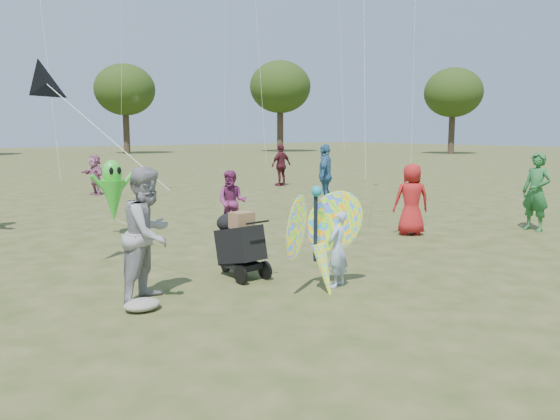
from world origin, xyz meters
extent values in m
plane|color=#51592B|center=(0.00, 0.00, 0.00)|extent=(160.00, 160.00, 0.00)
imported|color=#A3B9E8|center=(0.06, 0.42, 0.60)|extent=(0.51, 0.42, 1.20)
imported|color=gray|center=(-2.46, 1.64, 0.95)|extent=(1.17, 1.11, 1.90)
ellipsoid|color=gray|center=(-2.77, 1.25, 0.08)|extent=(0.50, 0.41, 0.16)
imported|color=#AB1B1B|center=(4.41, 2.40, 0.83)|extent=(0.96, 0.90, 1.65)
imported|color=teal|center=(6.19, 7.17, 0.99)|extent=(1.22, 1.08, 1.98)
imported|color=#77275A|center=(1.31, 5.18, 0.74)|extent=(0.90, 0.90, 1.48)
imported|color=#256330|center=(7.18, 0.87, 0.94)|extent=(0.52, 0.73, 1.88)
imported|color=#551C26|center=(9.22, 13.14, 0.91)|extent=(1.10, 0.54, 1.83)
imported|color=#A25C83|center=(1.63, 14.85, 0.76)|extent=(0.61, 1.46, 1.53)
cube|color=black|center=(-0.79, 1.80, 0.55)|extent=(0.50, 0.88, 0.71)
cube|color=black|center=(-0.79, 1.80, 0.22)|extent=(0.44, 0.70, 0.10)
ellipsoid|color=black|center=(-0.79, 2.05, 0.88)|extent=(0.51, 0.45, 0.33)
cylinder|color=black|center=(-1.03, 1.45, 0.15)|extent=(0.06, 0.30, 0.30)
cylinder|color=black|center=(-0.55, 1.45, 0.15)|extent=(0.06, 0.30, 0.30)
cylinder|color=black|center=(-0.79, 2.25, 0.11)|extent=(0.06, 0.22, 0.22)
cylinder|color=black|center=(-0.79, 1.32, 0.98)|extent=(0.44, 0.05, 0.03)
cube|color=#926946|center=(-0.79, 1.75, 0.96)|extent=(0.35, 0.29, 0.26)
ellipsoid|color=#FF282D|center=(-0.76, 0.42, 1.02)|extent=(0.98, 0.71, 1.24)
ellipsoid|color=#FF282D|center=(0.00, 0.42, 1.02)|extent=(0.98, 0.71, 1.24)
cylinder|color=black|center=(-0.38, 0.44, 0.97)|extent=(0.06, 0.06, 1.00)
cone|color=#FF282D|center=(-0.33, 0.27, 0.30)|extent=(0.36, 0.49, 0.93)
sphere|color=teal|center=(-0.38, 0.42, 1.52)|extent=(0.16, 0.16, 0.16)
cone|color=black|center=(-3.16, 3.61, 3.12)|extent=(0.89, 0.62, 0.81)
cylinder|color=silver|center=(-2.61, 2.68, 2.32)|extent=(1.12, 1.88, 1.60)
cone|color=green|center=(-0.96, 6.65, 0.80)|extent=(0.56, 0.56, 0.95)
ellipsoid|color=green|center=(-0.96, 6.65, 1.45)|extent=(0.44, 0.39, 0.57)
ellipsoid|color=black|center=(-1.05, 6.47, 1.50)|extent=(0.10, 0.05, 0.17)
ellipsoid|color=black|center=(-0.87, 6.47, 1.50)|extent=(0.10, 0.05, 0.17)
cylinder|color=green|center=(-1.26, 6.65, 1.20)|extent=(0.43, 0.10, 0.49)
cylinder|color=green|center=(-0.66, 6.65, 1.20)|extent=(0.43, 0.10, 0.49)
cylinder|color=silver|center=(-0.66, 6.45, 0.20)|extent=(0.61, 0.41, 0.41)
cylinder|color=silver|center=(-1.84, 8.22, 5.13)|extent=(0.32, 2.45, 7.67)
cylinder|color=#3A2D21|center=(18.00, 50.00, 1.99)|extent=(0.66, 0.67, 3.99)
ellipsoid|color=#2B4214|center=(18.00, 50.00, 6.65)|extent=(6.27, 6.27, 5.33)
cylinder|color=#3A2D21|center=(34.00, 44.00, 2.21)|extent=(0.73, 0.73, 4.41)
ellipsoid|color=#2B4214|center=(34.00, 44.00, 7.35)|extent=(6.93, 6.93, 5.89)
cylinder|color=#3A2D21|center=(44.00, 28.00, 1.89)|extent=(0.63, 0.63, 3.78)
ellipsoid|color=#2B4214|center=(44.00, 28.00, 6.30)|extent=(5.94, 5.94, 5.05)
camera|label=1|loc=(-5.75, -5.40, 2.39)|focal=35.00mm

